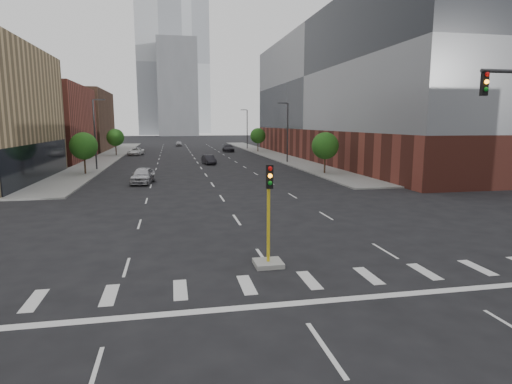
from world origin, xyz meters
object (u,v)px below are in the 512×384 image
object	(u,v)px
median_traffic_signal	(268,244)
car_distant	(179,144)
car_far_left	(136,152)
car_deep_right	(228,148)
car_near_left	(143,175)
car_mid_right	(209,160)

from	to	relation	value
median_traffic_signal	car_distant	distance (m)	97.30
car_far_left	car_distant	world-z (taller)	car_far_left
car_far_left	car_distant	size ratio (longest dim) A/B	1.29
car_far_left	median_traffic_signal	bearing A→B (deg)	-71.08
median_traffic_signal	car_deep_right	world-z (taller)	median_traffic_signal
car_near_left	car_deep_right	xyz separation A→B (m)	(14.83, 45.75, -0.07)
car_near_left	car_mid_right	world-z (taller)	car_near_left
car_distant	car_far_left	bearing A→B (deg)	-105.87
car_far_left	car_deep_right	distance (m)	19.45
median_traffic_signal	car_near_left	world-z (taller)	median_traffic_signal
median_traffic_signal	car_far_left	world-z (taller)	median_traffic_signal
car_deep_right	car_distant	xyz separation A→B (m)	(-9.83, 24.38, -0.09)
car_near_left	car_mid_right	size ratio (longest dim) A/B	1.18
median_traffic_signal	car_mid_right	size ratio (longest dim) A/B	1.07
car_far_left	car_deep_right	size ratio (longest dim) A/B	0.96
median_traffic_signal	car_distant	size ratio (longest dim) A/B	1.13
car_mid_right	car_far_left	size ratio (longest dim) A/B	0.82
median_traffic_signal	car_deep_right	distance (m)	73.34
car_distant	median_traffic_signal	bearing A→B (deg)	-88.96
median_traffic_signal	car_mid_right	world-z (taller)	median_traffic_signal
car_near_left	car_far_left	size ratio (longest dim) A/B	0.97
car_deep_right	car_distant	world-z (taller)	car_deep_right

